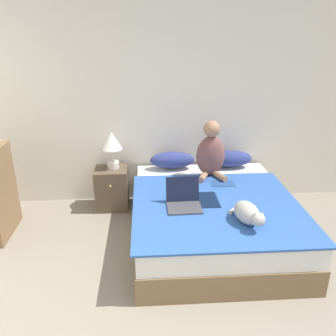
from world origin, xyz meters
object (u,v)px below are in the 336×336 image
(bed, at_px, (212,218))
(person_sitting, at_px, (211,152))
(cat_tabby, at_px, (248,213))
(table_lamp, at_px, (112,144))
(pillow_far, at_px, (230,159))
(laptop_open, at_px, (184,201))
(pillow_near, at_px, (172,160))
(nightstand, at_px, (112,188))

(bed, height_order, person_sitting, person_sitting)
(cat_tabby, xyz_separation_m, table_lamp, (-1.33, 1.41, 0.24))
(pillow_far, relative_size, laptop_open, 1.64)
(pillow_near, xyz_separation_m, nightstand, (-0.78, -0.04, -0.35))
(cat_tabby, distance_m, table_lamp, 1.96)
(laptop_open, relative_size, table_lamp, 0.74)
(bed, height_order, pillow_far, pillow_far)
(nightstand, bearing_deg, laptop_open, -51.35)
(person_sitting, distance_m, laptop_open, 0.91)
(pillow_far, xyz_separation_m, nightstand, (-1.52, -0.04, -0.35))
(bed, bearing_deg, table_lamp, 142.96)
(pillow_near, relative_size, person_sitting, 0.84)
(nightstand, bearing_deg, table_lamp, 43.27)
(bed, bearing_deg, nightstand, 144.59)
(pillow_far, relative_size, nightstand, 1.06)
(pillow_far, bearing_deg, nightstand, -178.38)
(nightstand, bearing_deg, person_sitting, -10.70)
(cat_tabby, height_order, laptop_open, laptop_open)
(table_lamp, bearing_deg, nightstand, -136.73)
(pillow_near, bearing_deg, table_lamp, -178.84)
(pillow_near, xyz_separation_m, pillow_far, (0.75, 0.00, 0.00))
(bed, xyz_separation_m, table_lamp, (-1.12, 0.85, 0.60))
(bed, relative_size, pillow_near, 3.55)
(laptop_open, distance_m, table_lamp, 1.33)
(cat_tabby, xyz_separation_m, laptop_open, (-0.55, 0.37, -0.04))
(pillow_near, bearing_deg, bed, -66.64)
(person_sitting, relative_size, table_lamp, 1.45)
(pillow_near, bearing_deg, laptop_open, -88.30)
(pillow_near, distance_m, person_sitting, 0.55)
(person_sitting, relative_size, cat_tabby, 1.29)
(bed, bearing_deg, pillow_near, 113.36)
(pillow_far, xyz_separation_m, laptop_open, (-0.71, -1.06, -0.05))
(bed, relative_size, nightstand, 3.77)
(person_sitting, distance_m, table_lamp, 1.22)
(pillow_far, height_order, table_lamp, table_lamp)
(cat_tabby, bearing_deg, bed, -174.66)
(bed, relative_size, laptop_open, 5.83)
(pillow_near, height_order, cat_tabby, pillow_near)
(person_sitting, relative_size, laptop_open, 1.96)
(laptop_open, xyz_separation_m, table_lamp, (-0.78, 1.04, 0.29))
(laptop_open, height_order, nightstand, laptop_open)
(laptop_open, bearing_deg, nightstand, 127.04)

